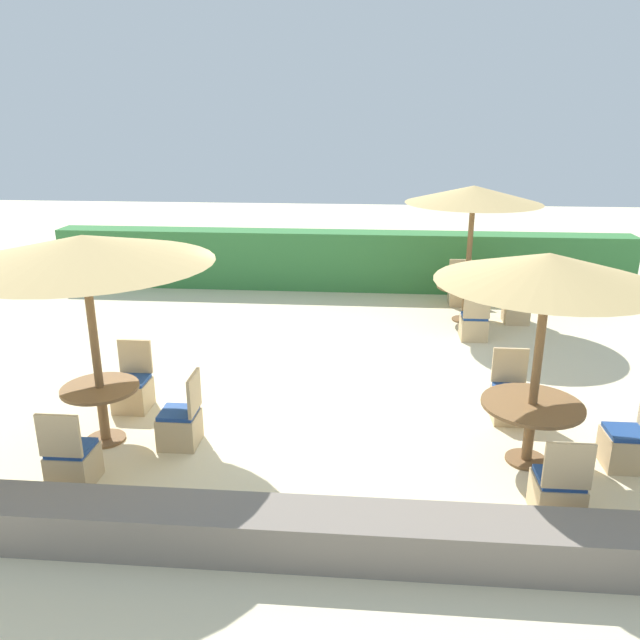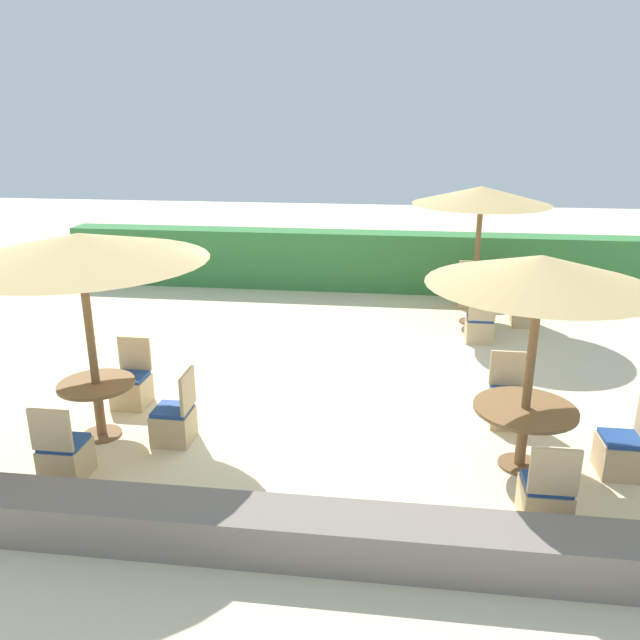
# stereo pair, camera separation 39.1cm
# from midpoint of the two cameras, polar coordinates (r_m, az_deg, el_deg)

# --- Properties ---
(ground_plane) EXTENTS (40.00, 40.00, 0.00)m
(ground_plane) POSITION_cam_midpoint_polar(r_m,az_deg,el_deg) (9.15, 0.75, -6.54)
(ground_plane) COLOR beige
(hedge_row) EXTENTS (13.00, 0.70, 1.32)m
(hedge_row) POSITION_cam_midpoint_polar(r_m,az_deg,el_deg) (14.34, 3.40, 5.44)
(hedge_row) COLOR #387A3D
(hedge_row) RESTS_ON ground_plane
(stone_border) EXTENTS (10.00, 0.56, 0.45)m
(stone_border) POSITION_cam_midpoint_polar(r_m,az_deg,el_deg) (6.02, -3.36, -18.72)
(stone_border) COLOR slate
(stone_border) RESTS_ON ground_plane
(parasol_front_right) EXTENTS (2.38, 2.38, 2.47)m
(parasol_front_right) POSITION_cam_midpoint_polar(r_m,az_deg,el_deg) (6.93, 21.10, 4.15)
(parasol_front_right) COLOR brown
(parasol_front_right) RESTS_ON ground_plane
(round_table_front_right) EXTENTS (1.14, 1.14, 0.74)m
(round_table_front_right) POSITION_cam_midpoint_polar(r_m,az_deg,el_deg) (7.50, 19.61, -8.54)
(round_table_front_right) COLOR brown
(round_table_front_right) RESTS_ON ground_plane
(patio_chair_front_right_south) EXTENTS (0.46, 0.46, 0.93)m
(patio_chair_front_right_south) POSITION_cam_midpoint_polar(r_m,az_deg,el_deg) (6.78, 21.51, -15.03)
(patio_chair_front_right_south) COLOR tan
(patio_chair_front_right_south) RESTS_ON ground_plane
(patio_chair_front_right_north) EXTENTS (0.46, 0.46, 0.93)m
(patio_chair_front_right_north) POSITION_cam_midpoint_polar(r_m,az_deg,el_deg) (8.57, 18.00, -7.37)
(patio_chair_front_right_north) COLOR tan
(patio_chair_front_right_north) RESTS_ON ground_plane
(patio_chair_front_right_east) EXTENTS (0.46, 0.46, 0.93)m
(patio_chair_front_right_east) POSITION_cam_midpoint_polar(r_m,az_deg,el_deg) (7.95, 27.18, -10.72)
(patio_chair_front_right_east) COLOR tan
(patio_chair_front_right_east) RESTS_ON ground_plane
(parasol_front_left) EXTENTS (2.93, 2.93, 2.57)m
(parasol_front_left) POSITION_cam_midpoint_polar(r_m,az_deg,el_deg) (7.58, -19.77, 6.22)
(parasol_front_left) COLOR brown
(parasol_front_left) RESTS_ON ground_plane
(round_table_front_left) EXTENTS (0.92, 0.92, 0.72)m
(round_table_front_left) POSITION_cam_midpoint_polar(r_m,az_deg,el_deg) (8.15, -18.37, -6.65)
(round_table_front_left) COLOR brown
(round_table_front_left) RESTS_ON ground_plane
(patio_chair_front_left_south) EXTENTS (0.46, 0.46, 0.93)m
(patio_chair_front_left_south) POSITION_cam_midpoint_polar(r_m,az_deg,el_deg) (7.49, -20.89, -11.61)
(patio_chair_front_left_south) COLOR tan
(patio_chair_front_left_south) RESTS_ON ground_plane
(patio_chair_front_left_north) EXTENTS (0.46, 0.46, 0.93)m
(patio_chair_front_left_north) POSITION_cam_midpoint_polar(r_m,az_deg,el_deg) (8.98, -15.64, -5.94)
(patio_chair_front_left_north) COLOR tan
(patio_chair_front_left_north) RESTS_ON ground_plane
(patio_chair_front_left_east) EXTENTS (0.46, 0.46, 0.93)m
(patio_chair_front_left_east) POSITION_cam_midpoint_polar(r_m,az_deg,el_deg) (7.89, -11.75, -9.11)
(patio_chair_front_left_east) COLOR tan
(patio_chair_front_left_east) RESTS_ON ground_plane
(parasol_back_right) EXTENTS (2.52, 2.52, 2.60)m
(parasol_back_right) POSITION_cam_midpoint_polar(r_m,az_deg,el_deg) (12.00, 15.49, 10.87)
(parasol_back_right) COLOR brown
(parasol_back_right) RESTS_ON ground_plane
(round_table_back_right) EXTENTS (1.14, 1.14, 0.70)m
(round_table_back_right) POSITION_cam_midpoint_polar(r_m,az_deg,el_deg) (12.36, 14.76, 2.29)
(round_table_back_right) COLOR brown
(round_table_back_right) RESTS_ON ground_plane
(patio_chair_back_right_north) EXTENTS (0.46, 0.46, 0.93)m
(patio_chair_back_right_north) POSITION_cam_midpoint_polar(r_m,az_deg,el_deg) (13.49, 14.28, 2.31)
(patio_chair_back_right_north) COLOR tan
(patio_chair_back_right_north) RESTS_ON ground_plane
(patio_chair_back_right_east) EXTENTS (0.46, 0.46, 0.93)m
(patio_chair_back_right_east) POSITION_cam_midpoint_polar(r_m,az_deg,el_deg) (12.56, 19.12, 0.68)
(patio_chair_back_right_east) COLOR tan
(patio_chair_back_right_east) RESTS_ON ground_plane
(patio_chair_back_right_south) EXTENTS (0.46, 0.46, 0.93)m
(patio_chair_back_right_south) POSITION_cam_midpoint_polar(r_m,az_deg,el_deg) (11.42, 15.31, -0.66)
(patio_chair_back_right_south) COLOR tan
(patio_chair_back_right_south) RESTS_ON ground_plane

